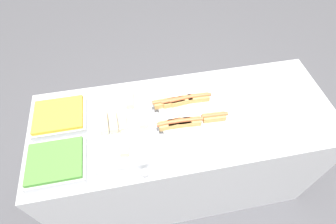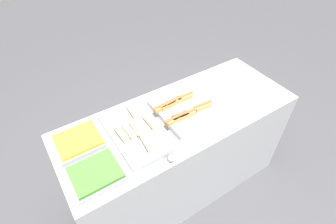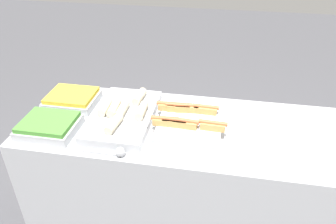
{
  "view_description": "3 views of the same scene",
  "coord_description": "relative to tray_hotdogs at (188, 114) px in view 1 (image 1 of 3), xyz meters",
  "views": [
    {
      "loc": [
        -0.27,
        -0.87,
        2.15
      ],
      "look_at": [
        -0.1,
        0.0,
        0.98
      ],
      "focal_mm": 28.0,
      "sensor_mm": 36.0,
      "label": 1
    },
    {
      "loc": [
        -0.83,
        -1.11,
        2.23
      ],
      "look_at": [
        -0.1,
        0.0,
        0.98
      ],
      "focal_mm": 28.0,
      "sensor_mm": 36.0,
      "label": 2
    },
    {
      "loc": [
        0.16,
        -1.47,
        1.92
      ],
      "look_at": [
        -0.1,
        0.0,
        0.98
      ],
      "focal_mm": 35.0,
      "sensor_mm": 36.0,
      "label": 3
    }
  ],
  "objects": [
    {
      "name": "ground_plane",
      "position": [
        -0.01,
        0.0,
        -0.94
      ],
      "size": [
        12.0,
        12.0,
        0.0
      ],
      "primitive_type": "plane",
      "color": "#4C4C51"
    },
    {
      "name": "tray_wraps",
      "position": [
        -0.37,
        -0.0,
        -0.0
      ],
      "size": [
        0.33,
        0.55,
        0.1
      ],
      "color": "#B7BABF",
      "rests_on": "counter"
    },
    {
      "name": "tray_hotdogs",
      "position": [
        0.0,
        0.0,
        0.0
      ],
      "size": [
        0.4,
        0.44,
        0.1
      ],
      "color": "#B7BABF",
      "rests_on": "counter"
    },
    {
      "name": "tray_side_back",
      "position": [
        -0.72,
        0.11,
        -0.0
      ],
      "size": [
        0.29,
        0.25,
        0.07
      ],
      "color": "#B7BABF",
      "rests_on": "counter"
    },
    {
      "name": "tray_side_front",
      "position": [
        -0.72,
        -0.18,
        -0.0
      ],
      "size": [
        0.29,
        0.25,
        0.07
      ],
      "color": "#B7BABF",
      "rests_on": "counter"
    },
    {
      "name": "counter",
      "position": [
        -0.01,
        0.0,
        -0.49
      ],
      "size": [
        1.8,
        0.69,
        0.9
      ],
      "color": "#B7BABF",
      "rests_on": "ground_plane"
    },
    {
      "name": "serving_spoon_near",
      "position": [
        -0.31,
        -0.31,
        -0.01
      ],
      "size": [
        0.23,
        0.05,
        0.05
      ],
      "color": "#B2B5BA",
      "rests_on": "counter"
    }
  ]
}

